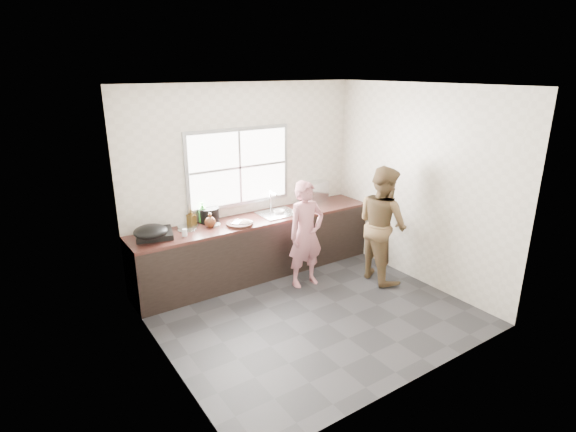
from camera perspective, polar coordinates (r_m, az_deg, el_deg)
floor at (r=5.71m, az=2.86°, el=-12.01°), size 3.60×3.20×0.01m
ceiling at (r=4.93m, az=3.37°, el=16.28°), size 3.60×3.20×0.01m
wall_back at (r=6.47m, az=-5.47°, el=4.59°), size 3.60×0.01×2.70m
wall_left at (r=4.38m, az=-16.21°, el=-2.87°), size 0.01×3.20×2.70m
wall_right at (r=6.37m, az=16.23°, el=3.72°), size 0.01×3.20×2.70m
wall_front at (r=4.07m, az=16.76°, el=-4.55°), size 3.60×0.01×2.70m
cabinet at (r=6.50m, az=-3.88°, el=-4.03°), size 3.60×0.62×0.82m
countertop at (r=6.35m, az=-3.97°, el=-0.44°), size 3.60×0.64×0.04m
sink at (r=6.51m, az=-1.30°, el=0.32°), size 0.55×0.45×0.02m
faucet at (r=6.63m, az=-2.24°, el=1.95°), size 0.02×0.02×0.30m
window_frame at (r=6.37m, az=-6.25°, el=6.18°), size 1.60×0.05×1.10m
window_glazing at (r=6.35m, az=-6.14°, el=6.14°), size 1.50×0.01×1.00m
woman at (r=6.09m, az=2.30°, el=-2.75°), size 0.52×0.35×1.38m
person_side at (r=6.36m, az=11.88°, el=-0.99°), size 0.72×0.87×1.63m
cutting_board at (r=6.08m, az=-6.16°, el=-0.99°), size 0.42×0.42×0.04m
cleaver at (r=6.09m, az=-6.50°, el=-0.73°), size 0.21×0.21×0.01m
bowl_mince at (r=6.08m, az=-5.50°, el=-0.91°), size 0.25×0.25×0.05m
bowl_crabs at (r=6.47m, az=1.53°, el=0.42°), size 0.24×0.24×0.06m
bowl_held at (r=6.53m, az=-1.15°, el=0.61°), size 0.21×0.21×0.06m
black_pot at (r=6.24m, az=-10.02°, el=0.14°), size 0.32×0.32×0.20m
plate_food at (r=6.13m, az=-9.49°, el=-1.07°), size 0.26×0.26×0.02m
bottle_green at (r=6.19m, az=-10.82°, el=0.41°), size 0.14×0.14×0.30m
bottle_brown_tall at (r=6.15m, az=-12.15°, el=-0.26°), size 0.12×0.12×0.20m
bottle_brown_short at (r=6.04m, az=-9.85°, el=-0.57°), size 0.17×0.17×0.18m
glass_jar at (r=5.80m, az=-13.00°, el=-2.06°), size 0.08×0.08×0.09m
burner at (r=5.89m, az=-16.63°, el=-2.19°), size 0.54×0.54×0.07m
wok at (r=5.67m, az=-17.04°, el=-1.91°), size 0.41×0.41×0.15m
dish_rack at (r=7.08m, az=3.21°, el=3.11°), size 0.50×0.41×0.32m
pot_lid_left at (r=6.01m, az=-12.67°, el=-1.69°), size 0.26×0.26×0.01m
pot_lid_right at (r=6.14m, az=-12.58°, el=-1.27°), size 0.31×0.31×0.01m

